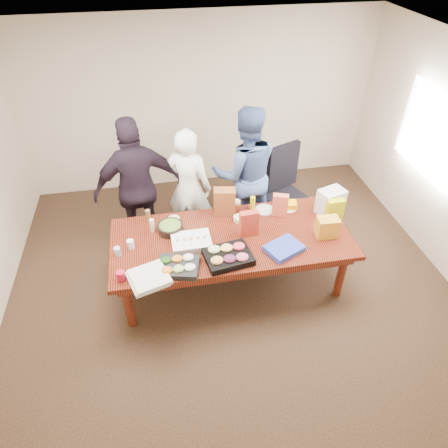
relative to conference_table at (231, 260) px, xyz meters
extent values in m
cube|color=#47301E|center=(0.00, 0.00, -0.39)|extent=(5.50, 5.00, 0.02)
cube|color=white|center=(0.00, 0.00, 2.33)|extent=(5.50, 5.00, 0.02)
cube|color=beige|center=(0.00, 2.50, 0.98)|extent=(5.50, 0.04, 2.70)
cube|color=beige|center=(0.00, -2.50, 0.98)|extent=(5.50, 0.04, 2.70)
cube|color=white|center=(2.72, 0.60, 1.12)|extent=(0.03, 1.40, 1.10)
cube|color=beige|center=(2.68, 0.60, 1.12)|extent=(0.04, 1.36, 1.00)
cube|color=#4C1C0F|center=(0.00, 0.00, 0.00)|extent=(2.80, 1.20, 0.75)
cube|color=black|center=(0.95, 0.90, 0.23)|extent=(0.81, 0.81, 1.22)
imported|color=white|center=(-0.39, 0.97, 0.48)|extent=(0.73, 0.62, 1.70)
imported|color=#3F5588|center=(0.40, 1.03, 0.57)|extent=(0.96, 0.76, 1.90)
imported|color=black|center=(-1.04, 0.93, 0.58)|extent=(1.19, 0.69, 1.91)
cube|color=black|center=(-0.66, -0.41, 0.41)|extent=(0.51, 0.44, 0.07)
cube|color=black|center=(-0.11, -0.36, 0.41)|extent=(0.55, 0.46, 0.08)
cube|color=white|center=(-0.48, -0.04, 0.41)|extent=(0.45, 0.34, 0.08)
cylinder|color=black|center=(-0.69, 0.23, 0.42)|extent=(0.35, 0.35, 0.10)
cube|color=#293DAF|center=(0.53, -0.33, 0.40)|extent=(0.48, 0.43, 0.06)
cube|color=#B83622|center=(0.21, 0.02, 0.53)|extent=(0.22, 0.10, 0.32)
cube|color=#CAD40A|center=(1.28, 0.06, 0.53)|extent=(0.21, 0.09, 0.31)
cube|color=#E26143|center=(0.67, 0.31, 0.52)|extent=(0.21, 0.14, 0.30)
cylinder|color=silver|center=(0.16, 0.50, 0.45)|extent=(0.11, 0.11, 0.15)
cylinder|color=#D4C611|center=(0.37, 0.49, 0.47)|extent=(0.07, 0.07, 0.18)
cylinder|color=brown|center=(-0.94, 0.46, 0.47)|extent=(0.07, 0.07, 0.18)
cylinder|color=beige|center=(-0.90, 0.27, 0.46)|extent=(0.07, 0.07, 0.17)
cube|color=#FFB608|center=(0.80, 0.44, 0.42)|extent=(0.28, 0.20, 0.09)
cube|color=brown|center=(0.07, 0.52, 0.44)|extent=(0.33, 0.20, 0.12)
cube|color=brown|center=(0.01, 0.48, 0.55)|extent=(0.29, 0.20, 0.35)
cylinder|color=red|center=(-1.26, -0.46, 0.43)|extent=(0.11, 0.11, 0.12)
cylinder|color=#B4B9D1|center=(-1.30, -0.07, 0.43)|extent=(0.08, 0.08, 0.10)
cylinder|color=white|center=(-1.16, 0.02, 0.43)|extent=(0.09, 0.09, 0.11)
cube|color=silver|center=(-0.99, -0.52, 0.40)|extent=(0.46, 0.46, 0.04)
cube|color=silver|center=(-0.96, -0.54, 0.44)|extent=(0.46, 0.46, 0.04)
cylinder|color=white|center=(0.82, 0.43, 0.38)|extent=(0.26, 0.26, 0.01)
cylinder|color=silver|center=(0.52, 0.43, 0.38)|extent=(0.31, 0.31, 0.01)
cylinder|color=beige|center=(0.16, 0.29, 0.40)|extent=(0.17, 0.17, 0.06)
cylinder|color=#CAB794|center=(-0.63, 0.42, 0.40)|extent=(0.15, 0.15, 0.06)
cube|color=white|center=(1.30, 0.24, 0.54)|extent=(0.36, 0.31, 0.33)
cube|color=gold|center=(1.10, -0.17, 0.50)|extent=(0.26, 0.19, 0.25)
camera|label=1|loc=(-0.74, -3.48, 3.42)|focal=32.07mm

